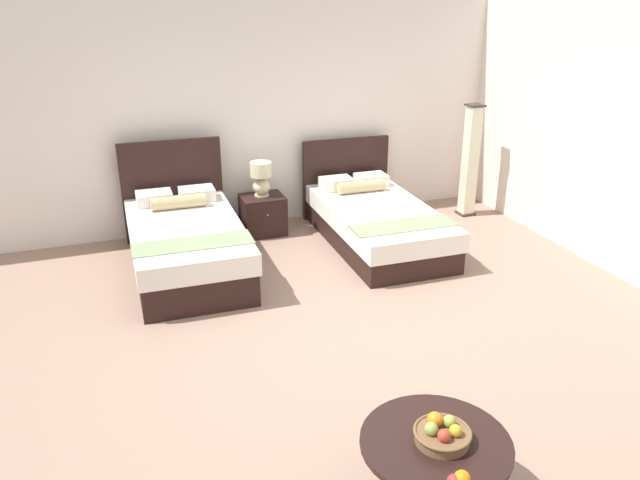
# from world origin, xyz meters

# --- Properties ---
(ground_plane) EXTENTS (10.04, 9.89, 0.02)m
(ground_plane) POSITION_xyz_m (0.00, 0.00, -0.01)
(ground_plane) COLOR #9A7967
(wall_back) EXTENTS (10.04, 0.12, 2.82)m
(wall_back) POSITION_xyz_m (0.00, 3.14, 1.41)
(wall_back) COLOR white
(wall_back) RESTS_ON ground
(wall_side_right) EXTENTS (0.12, 5.49, 2.82)m
(wall_side_right) POSITION_xyz_m (3.22, 0.40, 1.41)
(wall_side_right) COLOR silver
(wall_side_right) RESTS_ON ground
(bed_near_window) EXTENTS (1.21, 2.14, 1.21)m
(bed_near_window) POSITION_xyz_m (-1.12, 1.94, 0.31)
(bed_near_window) COLOR black
(bed_near_window) RESTS_ON ground
(bed_near_corner) EXTENTS (1.20, 2.24, 1.04)m
(bed_near_corner) POSITION_xyz_m (1.13, 1.94, 0.27)
(bed_near_corner) COLOR black
(bed_near_corner) RESTS_ON ground
(nightstand) EXTENTS (0.52, 0.45, 0.48)m
(nightstand) POSITION_xyz_m (-0.06, 2.68, 0.24)
(nightstand) COLOR black
(nightstand) RESTS_ON ground
(table_lamp) EXTENTS (0.27, 0.27, 0.42)m
(table_lamp) POSITION_xyz_m (-0.06, 2.70, 0.72)
(table_lamp) COLOR beige
(table_lamp) RESTS_ON nightstand
(coffee_table) EXTENTS (0.89, 0.89, 0.47)m
(coffee_table) POSITION_xyz_m (-0.27, -1.95, 0.35)
(coffee_table) COLOR black
(coffee_table) RESTS_ON ground
(fruit_bowl) EXTENTS (0.34, 0.34, 0.15)m
(fruit_bowl) POSITION_xyz_m (-0.25, -1.96, 0.53)
(fruit_bowl) COLOR brown
(fruit_bowl) RESTS_ON coffee_table
(loose_orange) EXTENTS (0.09, 0.09, 0.09)m
(loose_orange) POSITION_xyz_m (-0.33, -2.31, 0.52)
(loose_orange) COLOR orange
(loose_orange) RESTS_ON coffee_table
(floor_lamp_corner) EXTENTS (0.20, 0.20, 1.48)m
(floor_lamp_corner) POSITION_xyz_m (2.68, 2.41, 0.74)
(floor_lamp_corner) COLOR #372E28
(floor_lamp_corner) RESTS_ON ground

